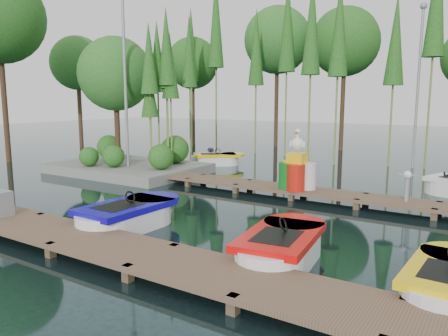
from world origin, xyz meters
The scene contains 15 objects.
ground_plane centered at (0.00, 0.00, 0.00)m, with size 90.00×90.00×0.00m, color #1C3134.
near_dock centered at (0.00, -4.50, 0.23)m, with size 18.00×1.50×0.50m.
far_dock centered at (1.00, 2.50, 0.23)m, with size 15.00×1.20×0.50m.
island centered at (-6.30, 3.29, 3.18)m, with size 6.20×4.20×6.75m.
tree_screen centered at (-2.04, 10.60, 6.12)m, with size 34.42×18.53×10.31m.
lamp_island centered at (-5.50, 2.50, 4.26)m, with size 0.30×0.30×7.25m.
lamp_rear centered at (4.00, 11.00, 4.26)m, with size 0.30×0.30×7.25m.
boat_blue centered at (-0.13, -2.86, 0.29)m, with size 1.41×2.99×0.99m.
boat_red centered at (3.98, -2.85, 0.28)m, with size 1.63×2.97×0.95m.
boat_yellow_near centered at (6.91, -2.91, 0.25)m, with size 1.29×2.65×0.88m.
boat_yellow_far centered at (-4.07, 6.85, 0.27)m, with size 2.69×2.55×1.28m.
utility_cabinet centered at (-2.79, -4.50, 0.60)m, with size 0.50×0.42×0.61m, color gray.
yellow_barrel centered at (1.80, 2.50, 0.74)m, with size 0.59×0.59×0.88m, color yellow.
drum_cluster centered at (2.04, 2.35, 0.86)m, with size 1.11×1.02×1.92m.
seagull_post centered at (5.27, 2.50, 0.88)m, with size 0.54×0.29×0.87m.
Camera 1 is at (7.46, -10.26, 3.15)m, focal length 35.00 mm.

